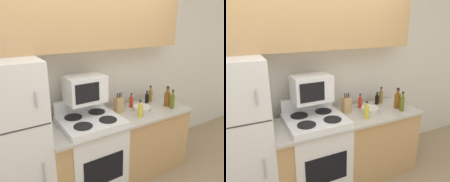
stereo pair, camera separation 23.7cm
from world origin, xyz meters
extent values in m
cube|color=silver|center=(0.00, 0.75, 1.27)|extent=(8.00, 0.05, 2.55)
cube|color=tan|center=(0.32, 0.31, 0.43)|extent=(1.90, 0.62, 0.86)
cube|color=#BCB7AD|center=(0.32, 0.29, 0.88)|extent=(1.90, 0.66, 0.03)
cube|color=white|center=(-0.95, 0.36, 0.85)|extent=(0.65, 0.72, 1.70)
cube|color=#383838|center=(-0.95, 0.00, 1.16)|extent=(0.63, 0.01, 0.01)
cylinder|color=#B7B7BC|center=(-0.74, -0.01, 1.40)|extent=(0.02, 0.02, 0.14)
cylinder|color=#B7B7BC|center=(-0.74, -0.01, 0.68)|extent=(0.02, 0.02, 0.22)
cube|color=tan|center=(0.00, 0.56, 2.04)|extent=(2.55, 0.34, 0.68)
cube|color=white|center=(-0.11, 0.29, 0.48)|extent=(0.68, 0.62, 0.96)
cube|color=black|center=(-0.11, -0.02, 0.46)|extent=(0.49, 0.01, 0.34)
cube|color=#2D2D2D|center=(-0.11, 0.29, 0.95)|extent=(0.65, 0.59, 0.01)
cube|color=white|center=(-0.11, 0.59, 1.04)|extent=(0.65, 0.06, 0.16)
cylinder|color=black|center=(-0.26, 0.16, 0.96)|extent=(0.20, 0.20, 0.01)
cylinder|color=black|center=(0.05, 0.16, 0.96)|extent=(0.20, 0.20, 0.01)
cylinder|color=black|center=(-0.26, 0.43, 0.96)|extent=(0.20, 0.20, 0.01)
cylinder|color=black|center=(0.05, 0.43, 0.96)|extent=(0.20, 0.20, 0.01)
cube|color=white|center=(-0.10, 0.43, 1.27)|extent=(0.44, 0.32, 0.31)
cube|color=black|center=(-0.14, 0.27, 1.27)|extent=(0.28, 0.01, 0.22)
cube|color=tan|center=(0.36, 0.41, 0.99)|extent=(0.10, 0.10, 0.20)
cylinder|color=black|center=(0.33, 0.40, 1.12)|extent=(0.01, 0.01, 0.06)
cylinder|color=black|center=(0.36, 0.40, 1.12)|extent=(0.01, 0.01, 0.06)
cylinder|color=black|center=(0.39, 0.40, 1.12)|extent=(0.01, 0.01, 0.06)
cylinder|color=silver|center=(0.63, 0.27, 0.93)|extent=(0.22, 0.22, 0.06)
torus|color=silver|center=(0.63, 0.27, 0.96)|extent=(0.23, 0.23, 0.01)
cylinder|color=black|center=(0.88, 0.47, 0.96)|extent=(0.05, 0.05, 0.13)
cylinder|color=black|center=(0.88, 0.47, 1.04)|extent=(0.02, 0.02, 0.04)
cylinder|color=black|center=(0.88, 0.47, 1.07)|extent=(0.03, 0.03, 0.01)
cylinder|color=brown|center=(1.04, 0.23, 0.99)|extent=(0.08, 0.08, 0.20)
cylinder|color=brown|center=(1.04, 0.23, 1.12)|extent=(0.04, 0.04, 0.06)
cylinder|color=black|center=(1.04, 0.23, 1.16)|extent=(0.04, 0.04, 0.02)
cylinder|color=#5B6619|center=(1.04, 0.13, 0.99)|extent=(0.06, 0.06, 0.18)
cylinder|color=#5B6619|center=(1.04, 0.13, 1.11)|extent=(0.03, 0.03, 0.06)
cylinder|color=black|center=(1.04, 0.13, 1.14)|extent=(0.03, 0.03, 0.02)
cylinder|color=red|center=(0.60, 0.46, 0.96)|extent=(0.05, 0.05, 0.14)
cylinder|color=red|center=(0.60, 0.46, 1.06)|extent=(0.02, 0.02, 0.04)
cylinder|color=black|center=(0.60, 0.46, 1.09)|extent=(0.02, 0.03, 0.02)
cylinder|color=gold|center=(0.48, 0.13, 0.97)|extent=(0.06, 0.06, 0.15)
cylinder|color=gold|center=(0.48, 0.13, 1.07)|extent=(0.03, 0.03, 0.05)
cylinder|color=black|center=(0.48, 0.13, 1.11)|extent=(0.03, 0.03, 0.02)
cylinder|color=olive|center=(0.96, 0.48, 0.98)|extent=(0.06, 0.06, 0.17)
cylinder|color=olive|center=(0.96, 0.48, 1.09)|extent=(0.03, 0.03, 0.05)
cylinder|color=black|center=(0.96, 0.48, 1.13)|extent=(0.03, 0.03, 0.02)
camera|label=1|loc=(-1.11, -1.77, 2.01)|focal=35.00mm
camera|label=2|loc=(-0.90, -1.89, 2.01)|focal=35.00mm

